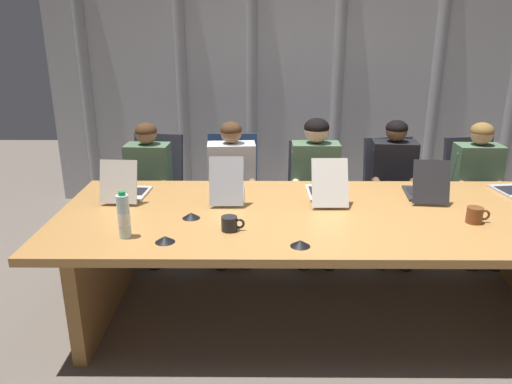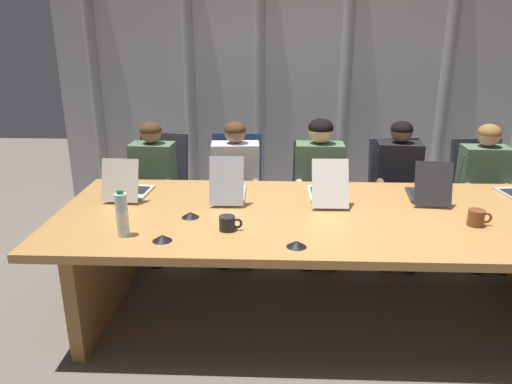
% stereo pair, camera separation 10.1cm
% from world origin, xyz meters
% --- Properties ---
extents(ground_plane, '(10.66, 10.66, 0.00)m').
position_xyz_m(ground_plane, '(0.00, 0.00, 0.00)').
color(ground_plane, '#6B6056').
extents(conference_table, '(3.47, 1.32, 0.75)m').
position_xyz_m(conference_table, '(0.00, 0.00, 0.59)').
color(conference_table, '#B77F42').
rests_on(conference_table, ground_plane).
extents(curtain_backdrop, '(5.33, 0.17, 2.81)m').
position_xyz_m(curtain_backdrop, '(-0.00, 2.37, 1.40)').
color(curtain_backdrop, '#B2B2B7').
rests_on(curtain_backdrop, ground_plane).
extents(laptop_left_end, '(0.27, 0.40, 0.30)m').
position_xyz_m(laptop_left_end, '(-1.37, 0.27, 0.80)').
color(laptop_left_end, beige).
rests_on(laptop_left_end, conference_table).
extents(laptop_left_mid, '(0.23, 0.44, 0.33)m').
position_xyz_m(laptop_left_mid, '(-0.67, 0.26, 0.81)').
color(laptop_left_mid, '#A8ADB7').
rests_on(laptop_left_mid, conference_table).
extents(laptop_center, '(0.24, 0.49, 0.31)m').
position_xyz_m(laptop_center, '(0.00, 0.28, 0.81)').
color(laptop_center, beige).
rests_on(laptop_center, conference_table).
extents(laptop_right_mid, '(0.28, 0.42, 0.30)m').
position_xyz_m(laptop_right_mid, '(0.68, 0.28, 0.80)').
color(laptop_right_mid, '#2D2D33').
rests_on(laptop_right_mid, conference_table).
extents(office_chair_left_end, '(0.60, 0.61, 0.97)m').
position_xyz_m(office_chair_left_end, '(-1.38, 1.13, 0.36)').
color(office_chair_left_end, '#2D2D38').
rests_on(office_chair_left_end, ground_plane).
extents(office_chair_left_mid, '(0.60, 0.60, 0.98)m').
position_xyz_m(office_chair_left_mid, '(-0.69, 1.13, 0.36)').
color(office_chair_left_mid, navy).
rests_on(office_chair_left_mid, ground_plane).
extents(office_chair_center, '(0.60, 0.60, 0.91)m').
position_xyz_m(office_chair_center, '(0.00, 1.13, 0.34)').
color(office_chair_center, '#2D2D38').
rests_on(office_chair_center, ground_plane).
extents(office_chair_right_mid, '(0.60, 0.61, 0.95)m').
position_xyz_m(office_chair_right_mid, '(0.71, 1.13, 0.35)').
color(office_chair_right_mid, '#2D2D38').
rests_on(office_chair_right_mid, ground_plane).
extents(office_chair_right_end, '(0.60, 0.60, 0.95)m').
position_xyz_m(office_chair_right_end, '(1.41, 1.13, 0.35)').
color(office_chair_right_end, '#2D2D38').
rests_on(office_chair_right_end, ground_plane).
extents(person_left_end, '(0.38, 0.56, 1.12)m').
position_xyz_m(person_left_end, '(-1.39, 0.96, 0.63)').
color(person_left_end, '#4C6B4C').
rests_on(person_left_end, ground_plane).
extents(person_left_mid, '(0.43, 0.57, 1.13)m').
position_xyz_m(person_left_mid, '(-0.68, 0.97, 0.64)').
color(person_left_mid, silver).
rests_on(person_left_mid, ground_plane).
extents(person_center, '(0.41, 0.55, 1.16)m').
position_xyz_m(person_center, '(0.01, 0.97, 0.66)').
color(person_center, '#4C6B4C').
rests_on(person_center, ground_plane).
extents(person_right_mid, '(0.41, 0.57, 1.14)m').
position_xyz_m(person_right_mid, '(0.66, 0.96, 0.64)').
color(person_right_mid, black).
rests_on(person_right_mid, ground_plane).
extents(person_right_end, '(0.38, 0.55, 1.12)m').
position_xyz_m(person_right_end, '(1.36, 0.96, 0.63)').
color(person_right_end, '#4C6B4C').
rests_on(person_right_end, ground_plane).
extents(water_bottle_primary, '(0.07, 0.07, 0.27)m').
position_xyz_m(water_bottle_primary, '(-1.20, -0.39, 0.87)').
color(water_bottle_primary, silver).
rests_on(water_bottle_primary, conference_table).
extents(coffee_mug_near, '(0.14, 0.09, 0.09)m').
position_xyz_m(coffee_mug_near, '(-0.63, -0.29, 0.79)').
color(coffee_mug_near, black).
rests_on(coffee_mug_near, conference_table).
extents(coffee_mug_far, '(0.14, 0.09, 0.10)m').
position_xyz_m(coffee_mug_far, '(0.84, -0.16, 0.79)').
color(coffee_mug_far, brown).
rests_on(coffee_mug_far, conference_table).
extents(conference_mic_left_side, '(0.11, 0.11, 0.03)m').
position_xyz_m(conference_mic_left_side, '(-0.97, -0.45, 0.76)').
color(conference_mic_left_side, black).
rests_on(conference_mic_left_side, conference_table).
extents(conference_mic_middle, '(0.11, 0.11, 0.03)m').
position_xyz_m(conference_mic_middle, '(-0.88, -0.10, 0.76)').
color(conference_mic_middle, black).
rests_on(conference_mic_middle, conference_table).
extents(conference_mic_right_side, '(0.11, 0.11, 0.03)m').
position_xyz_m(conference_mic_right_side, '(-0.24, -0.50, 0.76)').
color(conference_mic_right_side, black).
rests_on(conference_mic_right_side, conference_table).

